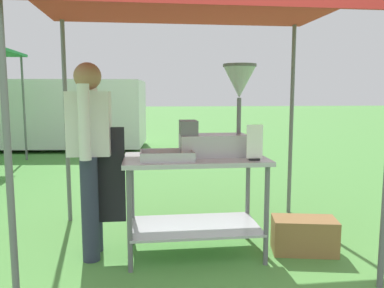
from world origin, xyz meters
TOP-DOWN VIEW (x-y plane):
  - ground_plane at (0.00, 6.00)m, footprint 70.00×70.00m
  - stall_canopy at (-0.14, 1.40)m, footprint 2.66×1.97m
  - donut_cart at (-0.14, 1.30)m, footprint 1.17×0.67m
  - donut_tray at (-0.37, 1.19)m, footprint 0.42×0.29m
  - donut_fryer at (0.09, 1.35)m, footprint 0.64×0.28m
  - menu_sign at (0.30, 1.08)m, footprint 0.13×0.05m
  - vendor at (-0.99, 1.37)m, footprint 0.45×0.53m
  - supply_crate at (0.80, 1.21)m, footprint 0.58×0.38m
  - van_white at (-3.28, 8.20)m, footprint 5.48×2.42m

SIDE VIEW (x-z plane):
  - ground_plane at x=0.00m, z-range 0.00..0.00m
  - supply_crate at x=0.80m, z-range 0.00..0.30m
  - donut_cart at x=-0.14m, z-range 0.19..1.03m
  - donut_tray at x=-0.37m, z-range 0.83..0.90m
  - van_white at x=-3.28m, z-range 0.03..1.72m
  - vendor at x=-0.99m, z-range 0.10..1.71m
  - menu_sign at x=0.30m, z-range 0.82..1.10m
  - donut_fryer at x=0.09m, z-range 0.76..1.53m
  - stall_canopy at x=-0.14m, z-range 0.99..3.14m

